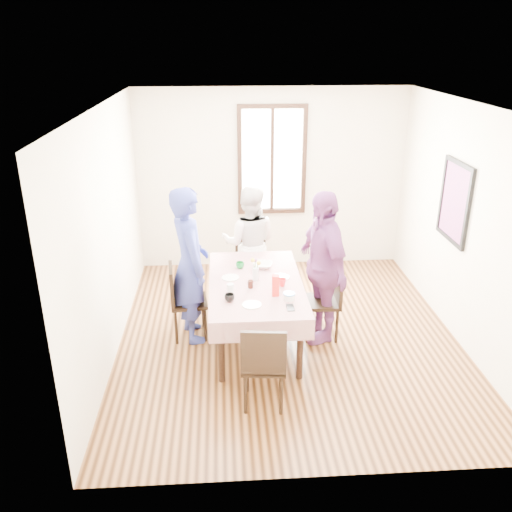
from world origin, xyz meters
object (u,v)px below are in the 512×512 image
at_px(dining_table, 256,312).
at_px(person_right, 321,267).
at_px(chair_left, 189,301).
at_px(chair_near, 264,363).
at_px(chair_far, 250,265).
at_px(person_left, 189,265).
at_px(chair_right, 321,301).
at_px(person_far, 250,243).

xyz_separation_m(dining_table, person_right, (0.76, 0.05, 0.53)).
height_order(chair_left, chair_near, same).
bearing_deg(chair_far, person_right, 129.42).
bearing_deg(person_left, person_right, -110.58).
height_order(chair_right, chair_near, same).
distance_m(person_left, person_right, 1.52).
distance_m(chair_far, person_right, 1.43).
bearing_deg(chair_near, person_left, 125.32).
xyz_separation_m(dining_table, chair_right, (0.78, 0.05, 0.08)).
distance_m(chair_left, chair_far, 1.28).
bearing_deg(person_right, chair_left, -108.58).
bearing_deg(person_left, chair_left, 73.47).
distance_m(chair_far, person_left, 1.35).
relative_size(chair_near, person_left, 0.49).
distance_m(chair_near, person_right, 1.52).
xyz_separation_m(chair_left, person_far, (0.78, 1.00, 0.33)).
relative_size(chair_right, person_right, 0.50).
height_order(chair_left, person_right, person_right).
distance_m(chair_far, person_far, 0.33).
relative_size(chair_left, person_far, 0.58).
bearing_deg(chair_far, chair_right, 130.14).
bearing_deg(dining_table, chair_left, 168.33).
bearing_deg(person_right, chair_far, -160.63).
bearing_deg(person_far, chair_far, -80.27).
relative_size(chair_left, chair_near, 1.00).
xyz_separation_m(chair_far, chair_near, (0.00, -2.36, 0.00)).
relative_size(dining_table, chair_near, 1.89).
height_order(person_far, person_right, person_right).
xyz_separation_m(chair_near, person_far, (0.00, 2.34, 0.33)).
bearing_deg(chair_left, person_left, 84.05).
bearing_deg(chair_near, chair_right, 63.55).
height_order(chair_right, person_left, person_left).
height_order(chair_near, person_right, person_right).
relative_size(person_far, person_right, 0.87).
xyz_separation_m(chair_right, chair_near, (-0.78, -1.23, 0.00)).
bearing_deg(person_far, chair_right, 134.92).
bearing_deg(person_right, person_far, -160.12).
distance_m(chair_right, person_left, 1.61).
xyz_separation_m(chair_left, person_right, (1.54, -0.11, 0.45)).
bearing_deg(dining_table, chair_right, 3.94).
xyz_separation_m(chair_left, person_left, (0.02, -0.00, 0.47)).
xyz_separation_m(chair_right, person_far, (-0.78, 1.10, 0.33)).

